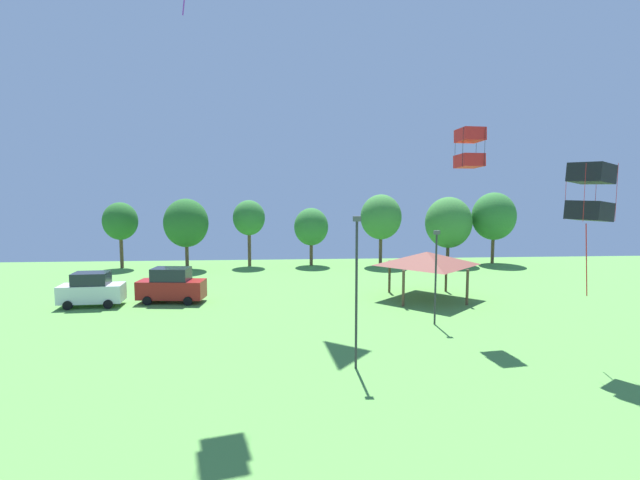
{
  "coord_description": "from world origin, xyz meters",
  "views": [
    {
      "loc": [
        -2.63,
        1.84,
        8.5
      ],
      "look_at": [
        -1.69,
        14.86,
        7.11
      ],
      "focal_mm": 28.0,
      "sensor_mm": 36.0,
      "label": 1
    }
  ],
  "objects_px": {
    "park_pavilion": "(427,259)",
    "treeline_tree_1": "(186,223)",
    "kite_flying_5": "(470,148)",
    "parked_car_leftmost": "(92,290)",
    "parked_car_second_from_left": "(171,286)",
    "treeline_tree_0": "(120,221)",
    "treeline_tree_5": "(449,223)",
    "light_post_0": "(436,272)",
    "kite_flying_1": "(590,192)",
    "treeline_tree_6": "(494,216)",
    "light_post_2": "(356,285)",
    "treeline_tree_4": "(381,217)",
    "treeline_tree_2": "(249,218)",
    "kite_flying_3": "(345,2)",
    "treeline_tree_3": "(311,227)"
  },
  "relations": [
    {
      "from": "treeline_tree_6",
      "to": "kite_flying_1",
      "type": "bearing_deg",
      "value": -105.82
    },
    {
      "from": "kite_flying_1",
      "to": "treeline_tree_4",
      "type": "bearing_deg",
      "value": 97.37
    },
    {
      "from": "kite_flying_5",
      "to": "treeline_tree_1",
      "type": "relative_size",
      "value": 0.31
    },
    {
      "from": "treeline_tree_0",
      "to": "park_pavilion",
      "type": "bearing_deg",
      "value": -30.6
    },
    {
      "from": "parked_car_leftmost",
      "to": "light_post_0",
      "type": "height_order",
      "value": "light_post_0"
    },
    {
      "from": "parked_car_leftmost",
      "to": "parked_car_second_from_left",
      "type": "height_order",
      "value": "parked_car_second_from_left"
    },
    {
      "from": "treeline_tree_0",
      "to": "kite_flying_5",
      "type": "bearing_deg",
      "value": -41.94
    },
    {
      "from": "park_pavilion",
      "to": "light_post_2",
      "type": "height_order",
      "value": "light_post_2"
    },
    {
      "from": "park_pavilion",
      "to": "treeline_tree_1",
      "type": "bearing_deg",
      "value": 144.0
    },
    {
      "from": "parked_car_leftmost",
      "to": "treeline_tree_5",
      "type": "distance_m",
      "value": 36.39
    },
    {
      "from": "treeline_tree_5",
      "to": "treeline_tree_1",
      "type": "bearing_deg",
      "value": -176.94
    },
    {
      "from": "treeline_tree_0",
      "to": "treeline_tree_4",
      "type": "bearing_deg",
      "value": -0.32
    },
    {
      "from": "kite_flying_1",
      "to": "treeline_tree_2",
      "type": "bearing_deg",
      "value": 120.21
    },
    {
      "from": "kite_flying_3",
      "to": "treeline_tree_3",
      "type": "height_order",
      "value": "kite_flying_3"
    },
    {
      "from": "treeline_tree_5",
      "to": "treeline_tree_0",
      "type": "bearing_deg",
      "value": -179.73
    },
    {
      "from": "treeline_tree_5",
      "to": "light_post_2",
      "type": "bearing_deg",
      "value": -115.42
    },
    {
      "from": "kite_flying_1",
      "to": "treeline_tree_6",
      "type": "bearing_deg",
      "value": 74.18
    },
    {
      "from": "park_pavilion",
      "to": "treeline_tree_2",
      "type": "xyz_separation_m",
      "value": [
        -14.55,
        16.93,
        2.09
      ]
    },
    {
      "from": "treeline_tree_1",
      "to": "kite_flying_3",
      "type": "bearing_deg",
      "value": -48.88
    },
    {
      "from": "parked_car_second_from_left",
      "to": "treeline_tree_0",
      "type": "relative_size",
      "value": 0.72
    },
    {
      "from": "parked_car_second_from_left",
      "to": "treeline_tree_4",
      "type": "relative_size",
      "value": 0.65
    },
    {
      "from": "light_post_2",
      "to": "treeline_tree_4",
      "type": "distance_m",
      "value": 31.49
    },
    {
      "from": "parked_car_leftmost",
      "to": "park_pavilion",
      "type": "height_order",
      "value": "park_pavilion"
    },
    {
      "from": "parked_car_leftmost",
      "to": "light_post_0",
      "type": "xyz_separation_m",
      "value": [
        23.02,
        -6.44,
        2.12
      ]
    },
    {
      "from": "treeline_tree_0",
      "to": "treeline_tree_4",
      "type": "xyz_separation_m",
      "value": [
        27.53,
        -0.15,
        0.33
      ]
    },
    {
      "from": "kite_flying_1",
      "to": "treeline_tree_6",
      "type": "relative_size",
      "value": 0.81
    },
    {
      "from": "parked_car_leftmost",
      "to": "light_post_0",
      "type": "bearing_deg",
      "value": -19.27
    },
    {
      "from": "kite_flying_1",
      "to": "treeline_tree_5",
      "type": "distance_m",
      "value": 31.33
    },
    {
      "from": "light_post_2",
      "to": "park_pavilion",
      "type": "bearing_deg",
      "value": 62.41
    },
    {
      "from": "park_pavilion",
      "to": "treeline_tree_4",
      "type": "relative_size",
      "value": 0.79
    },
    {
      "from": "treeline_tree_0",
      "to": "treeline_tree_2",
      "type": "bearing_deg",
      "value": 1.89
    },
    {
      "from": "treeline_tree_0",
      "to": "treeline_tree_4",
      "type": "height_order",
      "value": "treeline_tree_4"
    },
    {
      "from": "parked_car_leftmost",
      "to": "park_pavilion",
      "type": "bearing_deg",
      "value": -1.87
    },
    {
      "from": "kite_flying_1",
      "to": "park_pavilion",
      "type": "distance_m",
      "value": 15.58
    },
    {
      "from": "kite_flying_1",
      "to": "treeline_tree_0",
      "type": "bearing_deg",
      "value": 135.68
    },
    {
      "from": "kite_flying_3",
      "to": "treeline_tree_3",
      "type": "distance_m",
      "value": 24.86
    },
    {
      "from": "light_post_2",
      "to": "parked_car_leftmost",
      "type": "bearing_deg",
      "value": 141.54
    },
    {
      "from": "kite_flying_5",
      "to": "treeline_tree_4",
      "type": "distance_m",
      "value": 25.4
    },
    {
      "from": "treeline_tree_1",
      "to": "treeline_tree_4",
      "type": "relative_size",
      "value": 0.95
    },
    {
      "from": "kite_flying_1",
      "to": "parked_car_leftmost",
      "type": "distance_m",
      "value": 31.99
    },
    {
      "from": "kite_flying_3",
      "to": "light_post_2",
      "type": "relative_size",
      "value": 0.48
    },
    {
      "from": "kite_flying_1",
      "to": "parked_car_second_from_left",
      "type": "bearing_deg",
      "value": 147.83
    },
    {
      "from": "kite_flying_3",
      "to": "light_post_0",
      "type": "relative_size",
      "value": 0.59
    },
    {
      "from": "kite_flying_3",
      "to": "treeline_tree_5",
      "type": "distance_m",
      "value": 28.0
    },
    {
      "from": "kite_flying_5",
      "to": "treeline_tree_5",
      "type": "bearing_deg",
      "value": 73.7
    },
    {
      "from": "treeline_tree_2",
      "to": "parked_car_leftmost",
      "type": "bearing_deg",
      "value": -119.45
    },
    {
      "from": "light_post_2",
      "to": "treeline_tree_0",
      "type": "bearing_deg",
      "value": 123.52
    },
    {
      "from": "treeline_tree_2",
      "to": "treeline_tree_4",
      "type": "xyz_separation_m",
      "value": [
        14.2,
        -0.59,
        0.07
      ]
    },
    {
      "from": "treeline_tree_0",
      "to": "treeline_tree_5",
      "type": "relative_size",
      "value": 0.93
    },
    {
      "from": "kite_flying_1",
      "to": "treeline_tree_5",
      "type": "xyz_separation_m",
      "value": [
        3.63,
        30.9,
        -3.64
      ]
    }
  ]
}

